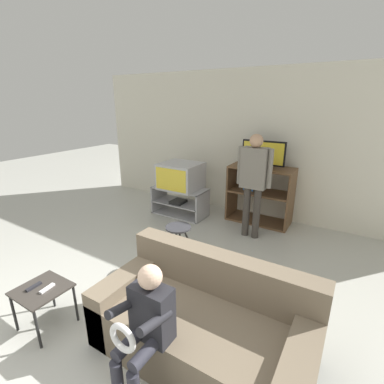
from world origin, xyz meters
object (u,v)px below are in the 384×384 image
object	(u,v)px
television_flat	(263,155)
remote_control_white	(47,288)
television_main	(181,176)
person_standing_adult	(254,177)
person_seated_child	(145,324)
tv_stand	(180,201)
folding_stool	(178,234)
remote_control_black	(34,287)
media_shelf	(260,194)
snack_table	(43,293)
couch	(204,324)

from	to	relation	value
television_flat	remote_control_white	size ratio (longest dim) A/B	5.04
television_main	person_standing_adult	bearing A→B (deg)	-6.71
television_main	person_seated_child	world-z (taller)	person_seated_child
person_seated_child	television_flat	bearing A→B (deg)	95.10
tv_stand	folding_stool	world-z (taller)	folding_stool
television_flat	folding_stool	distance (m)	2.10
television_flat	remote_control_black	distance (m)	3.67
media_shelf	remote_control_black	xyz separation A→B (m)	(-0.99, -3.45, -0.08)
television_main	television_flat	xyz separation A→B (m)	(1.35, 0.46, 0.45)
media_shelf	television_flat	world-z (taller)	television_flat
tv_stand	television_flat	world-z (taller)	television_flat
media_shelf	television_flat	size ratio (longest dim) A/B	1.49
person_seated_child	television_main	bearing A→B (deg)	119.41
television_flat	snack_table	world-z (taller)	television_flat
couch	person_standing_adult	world-z (taller)	person_standing_adult
couch	remote_control_white	bearing A→B (deg)	-159.18
tv_stand	remote_control_black	size ratio (longest dim) A/B	7.06
tv_stand	person_standing_adult	size ratio (longest dim) A/B	0.63
folding_stool	tv_stand	bearing A→B (deg)	123.27
media_shelf	remote_control_black	size ratio (longest dim) A/B	7.51
tv_stand	remote_control_white	distance (m)	2.98
tv_stand	television_main	bearing A→B (deg)	7.06
television_main	snack_table	size ratio (longest dim) A/B	1.66
television_main	person_standing_adult	xyz separation A→B (m)	(1.42, -0.17, 0.22)
television_flat	folding_stool	xyz separation A→B (m)	(-0.42, -1.91, -0.75)
remote_control_white	tv_stand	bearing A→B (deg)	92.47
television_main	remote_control_white	distance (m)	3.00
person_standing_adult	person_seated_child	distance (m)	2.80
remote_control_white	couch	world-z (taller)	couch
couch	television_main	bearing A→B (deg)	127.14
television_flat	remote_control_black	xyz separation A→B (m)	(-0.99, -3.44, -0.77)
folding_stool	couch	size ratio (longest dim) A/B	0.32
remote_control_black	person_seated_child	xyz separation A→B (m)	(1.29, 0.06, 0.17)
snack_table	television_flat	bearing A→B (deg)	74.91
television_flat	remote_control_black	size ratio (longest dim) A/B	5.04
person_seated_child	tv_stand	bearing A→B (deg)	119.83
tv_stand	snack_table	distance (m)	2.99
remote_control_black	television_flat	bearing A→B (deg)	70.32
tv_stand	television_main	xyz separation A→B (m)	(0.03, 0.00, 0.50)
remote_control_black	person_standing_adult	xyz separation A→B (m)	(1.07, 2.82, 0.55)
television_main	couch	size ratio (longest dim) A/B	0.40
folding_stool	media_shelf	bearing A→B (deg)	77.72
television_main	television_flat	bearing A→B (deg)	18.67
person_seated_child	person_standing_adult	bearing A→B (deg)	94.69
television_main	media_shelf	bearing A→B (deg)	18.99
television_main	folding_stool	world-z (taller)	television_main
couch	television_flat	bearing A→B (deg)	99.59
couch	person_standing_adult	xyz separation A→B (m)	(-0.41, 2.26, 0.70)
television_flat	couch	world-z (taller)	television_flat
media_shelf	person_standing_adult	distance (m)	0.79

